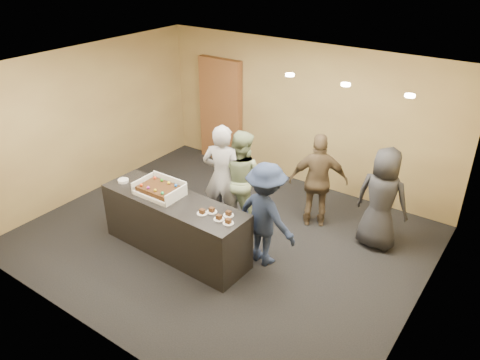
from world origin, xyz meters
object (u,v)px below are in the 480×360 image
Objects in this scene: plate_stack at (123,181)px; person_server_grey at (222,177)px; storage_cabinet at (221,111)px; person_sage_man at (241,178)px; person_dark_suit at (382,199)px; cake_box at (161,191)px; sheet_cake at (159,189)px; serving_counter at (175,225)px; person_navy_man at (266,215)px; person_brown_extra at (318,181)px.

person_server_grey is at bearing 41.95° from plate_stack.
plate_stack is (0.45, -3.11, -0.17)m from storage_cabinet.
person_dark_suit is (2.11, 0.67, -0.00)m from person_sage_man.
plate_stack is (-0.75, -0.06, -0.03)m from cake_box.
sheet_cake is at bearing -90.93° from cake_box.
plate_stack is (-1.01, -0.04, 0.47)m from serving_counter.
sheet_cake is (-0.00, -0.03, 0.05)m from cake_box.
person_server_grey is at bearing -10.69° from person_navy_man.
person_server_grey is at bearing 22.27° from person_dark_suit.
person_server_grey is at bearing 7.23° from person_brown_extra.
storage_cabinet is 3.30m from sheet_cake.
person_dark_suit is (3.91, -1.16, -0.27)m from storage_cabinet.
serving_counter is 4.07× the size of sheet_cake.
person_sage_man reaches higher than sheet_cake.
person_sage_man is 1.13m from person_navy_man.
person_brown_extra is 0.98× the size of person_dark_suit.
serving_counter is at bearing 38.70° from person_dark_suit.
plate_stack is 0.10× the size of person_sage_man.
cake_box is 2.52m from person_brown_extra.
serving_counter is 2.40m from person_brown_extra.
plate_stack is at bearing 30.10° from person_dark_suit.
storage_cabinet reaches higher than serving_counter.
person_brown_extra reaches higher than serving_counter.
cake_box is 1.06m from person_server_grey.
storage_cabinet is (-1.46, 3.07, 0.64)m from serving_counter.
storage_cabinet is 1.35× the size of person_brown_extra.
person_dark_suit is at bearing 29.43° from plate_stack.
person_sage_man is at bearing 76.59° from serving_counter.
plate_stack reaches higher than serving_counter.
sheet_cake is 0.33× the size of person_server_grey.
person_sage_man reaches higher than person_dark_suit.
storage_cabinet is at bearing 98.14° from plate_stack.
person_server_grey reaches higher than person_navy_man.
person_navy_man is at bearing 141.28° from person_sage_man.
person_sage_man is at bearing 43.57° from plate_stack.
plate_stack is at bearing 41.62° from person_sage_man.
sheet_cake reaches higher than plate_stack.
person_navy_man is (0.91, -0.68, -0.03)m from person_sage_man.
person_brown_extra is (2.41, 1.95, -0.12)m from plate_stack.
person_brown_extra is at bearing 49.04° from sheet_cake.
person_server_grey is at bearing -52.22° from storage_cabinet.
serving_counter is 1.47× the size of person_dark_suit.
person_server_grey is at bearing 67.12° from cake_box.
person_sage_man reaches higher than cake_box.
storage_cabinet reaches higher than person_navy_man.
sheet_cake is 1.40m from person_sage_man.
person_navy_man reaches higher than plate_stack.
person_brown_extra is (2.85, -1.16, -0.28)m from storage_cabinet.
cake_box is at bearing 89.07° from sheet_cake.
storage_cabinet reaches higher than person_sage_man.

